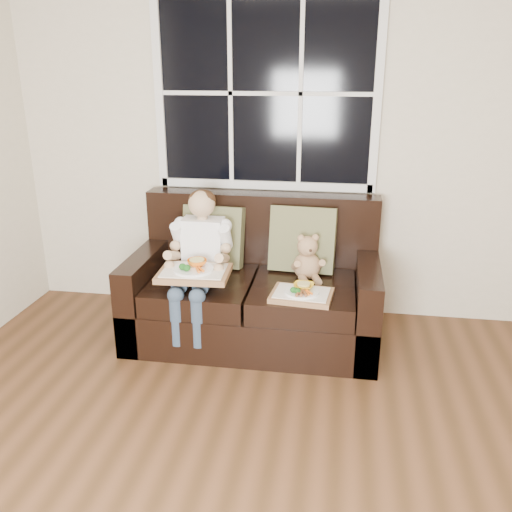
% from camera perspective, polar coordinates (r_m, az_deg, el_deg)
% --- Properties ---
extents(room_walls, '(4.52, 5.02, 2.71)m').
position_cam_1_polar(room_walls, '(1.51, 1.56, 9.83)').
color(room_walls, beige).
rests_on(room_walls, ground).
extents(window_back, '(1.62, 0.04, 1.37)m').
position_cam_1_polar(window_back, '(4.00, 1.00, 16.75)').
color(window_back, black).
rests_on(window_back, room_walls).
extents(loveseat, '(1.70, 0.92, 0.96)m').
position_cam_1_polar(loveseat, '(3.86, -0.09, -3.94)').
color(loveseat, black).
rests_on(loveseat, ground).
extents(pillow_left, '(0.45, 0.24, 0.45)m').
position_cam_1_polar(pillow_left, '(3.93, -4.51, 2.08)').
color(pillow_left, '#696641').
rests_on(pillow_left, loveseat).
extents(pillow_right, '(0.47, 0.24, 0.47)m').
position_cam_1_polar(pillow_right, '(3.83, 4.92, 1.77)').
color(pillow_right, '#696641').
rests_on(pillow_right, loveseat).
extents(child, '(0.41, 0.60, 0.92)m').
position_cam_1_polar(child, '(3.69, -5.95, 0.64)').
color(child, white).
rests_on(child, loveseat).
extents(teddy_bear, '(0.23, 0.27, 0.33)m').
position_cam_1_polar(teddy_bear, '(3.71, 5.39, -0.47)').
color(teddy_bear, tan).
rests_on(teddy_bear, loveseat).
extents(tray_left, '(0.47, 0.37, 0.10)m').
position_cam_1_polar(tray_left, '(3.53, -6.52, -1.62)').
color(tray_left, '#926442').
rests_on(tray_left, child).
extents(tray_right, '(0.41, 0.33, 0.09)m').
position_cam_1_polar(tray_right, '(3.44, 4.84, -3.95)').
color(tray_right, '#926442').
rests_on(tray_right, loveseat).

